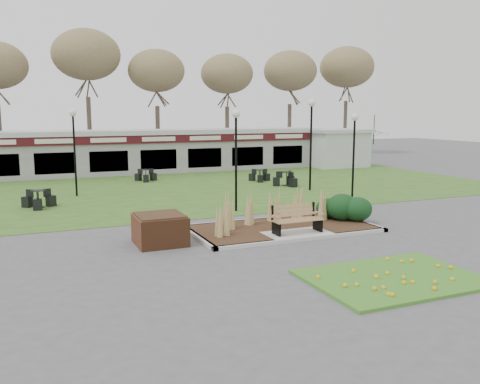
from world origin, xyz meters
name	(u,v)px	position (x,y,z in m)	size (l,w,h in m)	color
ground	(299,238)	(0.00, 0.00, 0.00)	(100.00, 100.00, 0.00)	#515154
lawn	(189,188)	(0.00, 12.00, 0.01)	(34.00, 16.00, 0.02)	#315D1D
flower_bed	(393,277)	(0.00, -4.60, 0.07)	(4.20, 3.00, 0.16)	#3C7421
planting_bed	(312,216)	(1.27, 1.35, 0.37)	(6.75, 3.40, 1.27)	#311F13
park_bench	(296,219)	(0.00, 0.25, 0.59)	(1.70, 0.66, 0.93)	#976A44
brick_planter	(160,229)	(-4.40, 1.00, 0.48)	(1.50, 1.50, 0.95)	brown
food_pavilion	(153,151)	(0.00, 19.96, 1.48)	(24.60, 3.40, 2.90)	gray
service_hut	(337,148)	(13.50, 18.00, 1.45)	(4.40, 3.40, 2.83)	silver
tree_backdrop	(127,58)	(0.00, 28.00, 8.36)	(47.24, 5.24, 10.36)	#47382B
lamp_post_near_left	(236,138)	(-0.17, 4.96, 3.05)	(0.35, 0.35, 4.18)	black
lamp_post_mid_left	(74,133)	(-5.87, 11.52, 3.07)	(0.35, 0.35, 4.21)	black
lamp_post_mid_right	(354,138)	(5.16, 4.35, 2.93)	(0.33, 0.33, 4.03)	black
lamp_post_far_right	(311,124)	(5.58, 8.65, 3.46)	(0.39, 0.39, 4.75)	black
bistro_set_a	(39,202)	(-7.68, 8.93, 0.27)	(1.42, 1.31, 0.76)	black
bistro_set_b	(287,181)	(5.22, 10.55, 0.28)	(1.46, 1.38, 0.79)	black
bistro_set_c	(146,177)	(-1.54, 15.56, 0.25)	(1.30, 1.26, 0.70)	black
bistro_set_d	(260,177)	(4.65, 12.86, 0.25)	(1.21, 1.29, 0.69)	black
patio_umbrella	(373,143)	(16.00, 16.93, 1.77)	(2.39, 2.43, 2.79)	black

